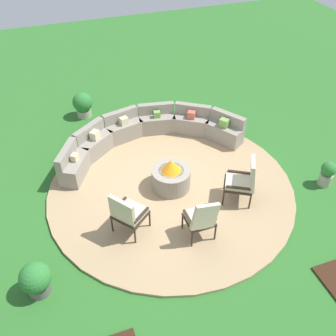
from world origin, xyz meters
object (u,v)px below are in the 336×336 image
at_px(lounge_chair_back_left, 243,180).
at_px(potted_plant_1, 328,173).
at_px(lounge_chair_front_left, 127,212).
at_px(potted_plant_2, 36,279).
at_px(fire_pit, 171,176).
at_px(lounge_chair_front_right, 201,218).
at_px(potted_plant_0, 83,104).
at_px(curved_stone_bench, 146,134).

height_order(lounge_chair_back_left, potted_plant_1, lounge_chair_back_left).
height_order(lounge_chair_front_left, potted_plant_2, lounge_chair_front_left).
height_order(fire_pit, lounge_chair_front_right, lounge_chair_front_right).
distance_m(fire_pit, lounge_chair_back_left, 1.60).
xyz_separation_m(fire_pit, potted_plant_0, (-1.33, 3.76, 0.04)).
bearing_deg(curved_stone_bench, potted_plant_2, -130.99).
bearing_deg(potted_plant_2, lounge_chair_front_right, 2.67).
bearing_deg(fire_pit, potted_plant_0, 109.45).
relative_size(lounge_chair_back_left, potted_plant_1, 1.71).
relative_size(fire_pit, potted_plant_1, 1.37).
relative_size(lounge_chair_front_right, potted_plant_0, 1.41).
bearing_deg(lounge_chair_back_left, curved_stone_bench, 56.83).
relative_size(lounge_chair_front_right, potted_plant_2, 1.52).
xyz_separation_m(fire_pit, potted_plant_1, (3.40, -1.06, -0.02)).
relative_size(fire_pit, lounge_chair_back_left, 0.80).
relative_size(curved_stone_bench, potted_plant_1, 7.51).
xyz_separation_m(fire_pit, potted_plant_2, (-3.07, -1.71, 0.01)).
height_order(curved_stone_bench, potted_plant_0, curved_stone_bench).
relative_size(lounge_chair_back_left, potted_plant_2, 1.59).
relative_size(lounge_chair_front_right, lounge_chair_back_left, 0.96).
bearing_deg(fire_pit, lounge_chair_front_left, -142.45).
height_order(curved_stone_bench, potted_plant_1, curved_stone_bench).
bearing_deg(lounge_chair_front_left, curved_stone_bench, 117.38).
distance_m(lounge_chair_front_left, lounge_chair_front_right, 1.43).
xyz_separation_m(lounge_chair_front_right, lounge_chair_back_left, (1.27, 0.68, 0.01)).
xyz_separation_m(lounge_chair_front_right, potted_plant_1, (3.36, 0.51, -0.26)).
bearing_deg(fire_pit, potted_plant_1, -17.34).
height_order(fire_pit, potted_plant_2, fire_pit).
relative_size(fire_pit, potted_plant_0, 1.18).
bearing_deg(potted_plant_1, fire_pit, 162.66).
relative_size(lounge_chair_back_left, potted_plant_0, 1.47).
distance_m(curved_stone_bench, lounge_chair_back_left, 2.98).
bearing_deg(lounge_chair_back_left, lounge_chair_front_left, 121.32).
bearing_deg(lounge_chair_front_right, fire_pit, 90.65).
xyz_separation_m(lounge_chair_front_left, potted_plant_0, (-0.08, 4.72, -0.20)).
bearing_deg(potted_plant_0, fire_pit, -70.55).
height_order(fire_pit, lounge_chair_back_left, lounge_chair_back_left).
distance_m(fire_pit, potted_plant_0, 3.99).
relative_size(fire_pit, curved_stone_bench, 0.18).
bearing_deg(lounge_chair_front_left, lounge_chair_front_right, 25.86).
height_order(lounge_chair_front_left, potted_plant_1, lounge_chair_front_left).
bearing_deg(lounge_chair_back_left, potted_plant_0, 59.30).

